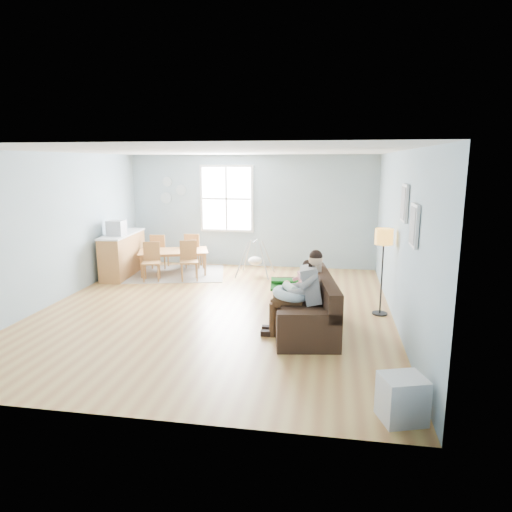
% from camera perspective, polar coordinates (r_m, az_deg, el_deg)
% --- Properties ---
extents(room, '(8.40, 9.40, 3.90)m').
position_cam_1_polar(room, '(7.65, -5.34, 10.83)').
color(room, '#A9703C').
extents(window, '(1.32, 0.08, 1.62)m').
position_cam_1_polar(window, '(11.19, -3.69, 7.16)').
color(window, silver).
rests_on(window, room).
extents(pictures, '(0.05, 1.34, 0.74)m').
position_cam_1_polar(pictures, '(6.46, 18.58, 5.06)').
color(pictures, silver).
rests_on(pictures, room).
extents(wall_plates, '(0.67, 0.02, 0.66)m').
position_cam_1_polar(wall_plates, '(11.59, -10.53, 8.03)').
color(wall_plates, '#8EA4AB').
rests_on(wall_plates, room).
extents(sofa, '(1.17, 2.13, 0.82)m').
position_cam_1_polar(sofa, '(7.11, 6.37, -6.73)').
color(sofa, black).
rests_on(sofa, room).
extents(green_throw, '(1.01, 0.88, 0.04)m').
position_cam_1_polar(green_throw, '(7.68, 5.33, -3.51)').
color(green_throw, '#155E16').
rests_on(green_throw, sofa).
extents(beige_pillow, '(0.15, 0.47, 0.47)m').
position_cam_1_polar(beige_pillow, '(7.52, 7.65, -2.21)').
color(beige_pillow, '#BBA78E').
rests_on(beige_pillow, sofa).
extents(father, '(0.91, 0.43, 1.29)m').
position_cam_1_polar(father, '(6.71, 5.58, -4.24)').
color(father, gray).
rests_on(father, sofa).
extents(nursing_pillow, '(0.64, 0.63, 0.21)m').
position_cam_1_polar(nursing_pillow, '(6.71, 4.28, -4.73)').
color(nursing_pillow, silver).
rests_on(nursing_pillow, father).
extents(infant, '(0.26, 0.37, 0.14)m').
position_cam_1_polar(infant, '(6.72, 4.20, -3.93)').
color(infant, silver).
rests_on(infant, nursing_pillow).
extents(toddler, '(0.56, 0.37, 0.83)m').
position_cam_1_polar(toddler, '(7.18, 5.69, -3.15)').
color(toddler, silver).
rests_on(toddler, sofa).
extents(floor_lamp, '(0.29, 0.29, 1.46)m').
position_cam_1_polar(floor_lamp, '(7.76, 15.67, 1.46)').
color(floor_lamp, black).
rests_on(floor_lamp, room).
extents(storage_cube, '(0.51, 0.48, 0.46)m').
position_cam_1_polar(storage_cube, '(4.94, 17.73, -16.62)').
color(storage_cube, silver).
rests_on(storage_cube, room).
extents(rug, '(2.56, 2.16, 0.01)m').
position_cam_1_polar(rug, '(10.68, -10.18, -2.17)').
color(rug, gray).
rests_on(rug, room).
extents(dining_table, '(1.74, 1.31, 0.54)m').
position_cam_1_polar(dining_table, '(10.62, -10.23, -0.78)').
color(dining_table, '#935F30').
rests_on(dining_table, rug).
extents(chair_sw, '(0.47, 0.47, 0.83)m').
position_cam_1_polar(chair_sw, '(10.10, -12.93, -0.41)').
color(chair_sw, '#966233').
rests_on(chair_sw, rug).
extents(chair_se, '(0.50, 0.50, 0.86)m').
position_cam_1_polar(chair_se, '(10.00, -8.41, -0.26)').
color(chair_se, '#966233').
rests_on(chair_se, rug).
extents(chair_nw, '(0.41, 0.41, 0.84)m').
position_cam_1_polar(chair_nw, '(11.17, -12.04, 0.80)').
color(chair_nw, '#966233').
rests_on(chair_nw, rug).
extents(chair_ne, '(0.42, 0.42, 0.85)m').
position_cam_1_polar(chair_ne, '(11.08, -7.91, 0.90)').
color(chair_ne, '#966233').
rests_on(chair_ne, rug).
extents(counter, '(0.64, 1.76, 0.96)m').
position_cam_1_polar(counter, '(10.75, -16.30, 0.26)').
color(counter, '#935F30').
rests_on(counter, room).
extents(monitor, '(0.36, 0.34, 0.33)m').
position_cam_1_polar(monitor, '(10.34, -17.08, 3.37)').
color(monitor, '#AAABAF').
rests_on(monitor, counter).
extents(baby_swing, '(0.81, 0.82, 0.79)m').
position_cam_1_polar(baby_swing, '(10.28, -0.10, -0.51)').
color(baby_swing, '#AAABAF').
rests_on(baby_swing, room).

